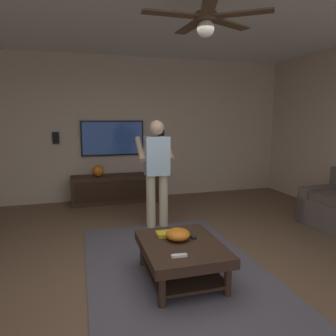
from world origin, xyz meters
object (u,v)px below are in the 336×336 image
Objects in this scene: remote_white at (179,256)px; ceiling_fan at (207,20)px; bowl at (178,234)px; wall_speaker_right at (56,138)px; coffee_table at (181,253)px; tv at (113,138)px; person_standing at (157,167)px; remote_black at (192,236)px; book at (167,234)px; wall_speaker_left at (161,134)px; vase_round at (98,171)px; media_console at (115,189)px.

ceiling_fan is (0.25, -0.34, 2.15)m from remote_white.
bowl is 1.19× the size of wall_speaker_right.
coffee_table is 0.84× the size of ceiling_fan.
wall_speaker_right is at bearing 22.25° from bowl.
tv is 1.05× the size of ceiling_fan.
person_standing reaches higher than remote_black.
person_standing reaches higher than bowl.
bowl is (0.10, 0.01, 0.16)m from coffee_table.
coffee_table is at bearing 175.33° from person_standing.
book is at bearing 46.05° from ceiling_fan.
ceiling_fan is at bearing -155.47° from wall_speaker_right.
bowl reaches higher than book.
wall_speaker_left is at bearing 90.74° from tv.
tv is 3.34m from book.
coffee_table is at bearing -168.68° from vase_round.
ceiling_fan is at bearing -139.05° from remote_white.
remote_black is 3.81m from wall_speaker_right.
coffee_table is at bearing 168.57° from wall_speaker_left.
media_console is at bearing -85.80° from vase_round.
person_standing is 1.78m from vase_round.
book reaches higher than coffee_table.
wall_speaker_left is (3.37, -0.55, 0.92)m from remote_black.
media_console is 7.73× the size of wall_speaker_right.
book is 0.18× the size of ceiling_fan.
tv is at bearing 5.12° from coffee_table.
person_standing is at bearing -140.21° from wall_speaker_right.
vase_round is 1.00× the size of wall_speaker_right.
remote_white is at bearing -171.58° from vase_round.
person_standing is 1.62m from bowl.
coffee_table is 4.55× the size of wall_speaker_right.
remote_white is 0.51m from remote_black.
vase_round is 3.86m from ceiling_fan.
tv is at bearing -51.30° from vase_round.
tv is 1.08m from wall_speaker_right.
coffee_table is 3.88m from wall_speaker_right.
book reaches higher than remote_black.
person_standing is 1.97m from wall_speaker_left.
remote_white is 4.09m from wall_speaker_right.
tv is (3.47, 0.31, 0.97)m from coffee_table.
bowl is at bearing 5.13° from tv.
book is (-2.98, -0.22, 0.14)m from media_console.
ceiling_fan is at bearing 136.26° from book.
media_console reaches higher than bowl.
book is 3.45m from wall_speaker_left.
person_standing is 7.45× the size of vase_round.
bowl reaches higher than remote_black.
media_console is 7.73× the size of wall_speaker_left.
tv is 0.76× the size of person_standing.
tv is 3.87m from remote_white.
vase_round is (3.21, 0.64, 0.36)m from coffee_table.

